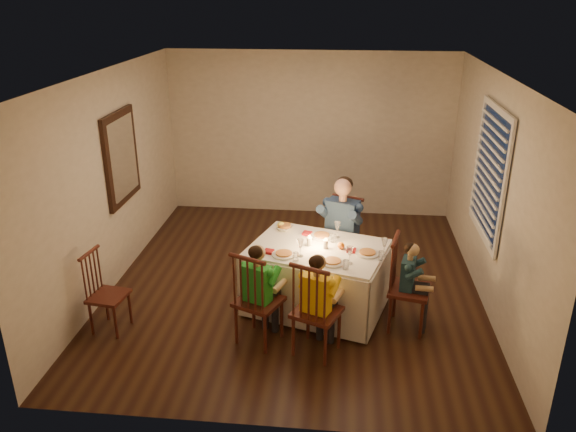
# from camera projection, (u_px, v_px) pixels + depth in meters

# --- Properties ---
(ground) EXTENTS (5.00, 5.00, 0.00)m
(ground) POSITION_uv_depth(u_px,v_px,m) (295.00, 283.00, 7.08)
(ground) COLOR black
(ground) RESTS_ON ground
(wall_left) EXTENTS (0.02, 5.00, 2.60)m
(wall_left) POSITION_uv_depth(u_px,v_px,m) (111.00, 180.00, 6.81)
(wall_left) COLOR beige
(wall_left) RESTS_ON ground
(wall_right) EXTENTS (0.02, 5.00, 2.60)m
(wall_right) POSITION_uv_depth(u_px,v_px,m) (493.00, 193.00, 6.38)
(wall_right) COLOR beige
(wall_right) RESTS_ON ground
(wall_back) EXTENTS (4.50, 0.02, 2.60)m
(wall_back) POSITION_uv_depth(u_px,v_px,m) (310.00, 135.00, 8.89)
(wall_back) COLOR beige
(wall_back) RESTS_ON ground
(ceiling) EXTENTS (5.00, 5.00, 0.00)m
(ceiling) POSITION_uv_depth(u_px,v_px,m) (296.00, 73.00, 6.10)
(ceiling) COLOR white
(ceiling) RESTS_ON wall_back
(dining_table) EXTENTS (1.74, 1.45, 0.75)m
(dining_table) POSITION_uv_depth(u_px,v_px,m) (317.00, 265.00, 6.35)
(dining_table) COLOR silver
(dining_table) RESTS_ON ground
(chair_adult) EXTENTS (0.56, 0.55, 1.06)m
(chair_adult) POSITION_uv_depth(u_px,v_px,m) (339.00, 277.00, 7.24)
(chair_adult) COLOR #3D1610
(chair_adult) RESTS_ON ground
(chair_near_left) EXTENTS (0.57, 0.56, 1.06)m
(chair_near_left) POSITION_uv_depth(u_px,v_px,m) (260.00, 340.00, 5.96)
(chair_near_left) COLOR #3D1610
(chair_near_left) RESTS_ON ground
(chair_near_right) EXTENTS (0.56, 0.55, 1.06)m
(chair_near_right) POSITION_uv_depth(u_px,v_px,m) (316.00, 351.00, 5.76)
(chair_near_right) COLOR #3D1610
(chair_near_right) RESTS_ON ground
(chair_end) EXTENTS (0.50, 0.52, 1.06)m
(chair_end) POSITION_uv_depth(u_px,v_px,m) (406.00, 327.00, 6.18)
(chair_end) COLOR #3D1610
(chair_end) RESTS_ON ground
(chair_extra) EXTENTS (0.41, 0.43, 0.92)m
(chair_extra) POSITION_uv_depth(u_px,v_px,m) (113.00, 328.00, 6.15)
(chair_extra) COLOR #3D1610
(chair_extra) RESTS_ON ground
(adult) EXTENTS (0.65, 0.63, 1.35)m
(adult) POSITION_uv_depth(u_px,v_px,m) (339.00, 277.00, 7.24)
(adult) COLOR #2F4A76
(adult) RESTS_ON ground
(child_green) EXTENTS (0.49, 0.47, 1.11)m
(child_green) POSITION_uv_depth(u_px,v_px,m) (260.00, 340.00, 5.96)
(child_green) COLOR green
(child_green) RESTS_ON ground
(child_yellow) EXTENTS (0.48, 0.46, 1.11)m
(child_yellow) POSITION_uv_depth(u_px,v_px,m) (316.00, 351.00, 5.76)
(child_yellow) COLOR yellow
(child_yellow) RESTS_ON ground
(child_teal) EXTENTS (0.36, 0.38, 1.01)m
(child_teal) POSITION_uv_depth(u_px,v_px,m) (406.00, 327.00, 6.18)
(child_teal) COLOR #1B3744
(child_teal) RESTS_ON ground
(setting_adult) EXTENTS (0.32, 0.32, 0.02)m
(setting_adult) POSITION_uv_depth(u_px,v_px,m) (322.00, 236.00, 6.52)
(setting_adult) COLOR silver
(setting_adult) RESTS_ON dining_table
(setting_green) EXTENTS (0.32, 0.32, 0.02)m
(setting_green) POSITION_uv_depth(u_px,v_px,m) (284.00, 255.00, 6.07)
(setting_green) COLOR silver
(setting_green) RESTS_ON dining_table
(setting_yellow) EXTENTS (0.32, 0.32, 0.02)m
(setting_yellow) POSITION_uv_depth(u_px,v_px,m) (332.00, 262.00, 5.90)
(setting_yellow) COLOR silver
(setting_yellow) RESTS_ON dining_table
(setting_teal) EXTENTS (0.32, 0.32, 0.02)m
(setting_teal) POSITION_uv_depth(u_px,v_px,m) (367.00, 253.00, 6.09)
(setting_teal) COLOR silver
(setting_teal) RESTS_ON dining_table
(candle_left) EXTENTS (0.06, 0.06, 0.10)m
(candle_left) POSITION_uv_depth(u_px,v_px,m) (309.00, 242.00, 6.28)
(candle_left) COLOR white
(candle_left) RESTS_ON dining_table
(candle_right) EXTENTS (0.06, 0.06, 0.10)m
(candle_right) POSITION_uv_depth(u_px,v_px,m) (326.00, 244.00, 6.21)
(candle_right) COLOR white
(candle_right) RESTS_ON dining_table
(squash) EXTENTS (0.09, 0.09, 0.09)m
(squash) POSITION_uv_depth(u_px,v_px,m) (281.00, 226.00, 6.72)
(squash) COLOR yellow
(squash) RESTS_ON dining_table
(orange_fruit) EXTENTS (0.08, 0.08, 0.08)m
(orange_fruit) POSITION_uv_depth(u_px,v_px,m) (341.00, 246.00, 6.20)
(orange_fruit) COLOR orange
(orange_fruit) RESTS_ON dining_table
(serving_bowl) EXTENTS (0.27, 0.27, 0.05)m
(serving_bowl) POSITION_uv_depth(u_px,v_px,m) (284.00, 228.00, 6.70)
(serving_bowl) COLOR silver
(serving_bowl) RESTS_ON dining_table
(wall_mirror) EXTENTS (0.06, 0.95, 1.15)m
(wall_mirror) POSITION_uv_depth(u_px,v_px,m) (121.00, 157.00, 7.00)
(wall_mirror) COLOR black
(wall_mirror) RESTS_ON wall_left
(window_blinds) EXTENTS (0.07, 1.34, 1.54)m
(window_blinds) POSITION_uv_depth(u_px,v_px,m) (489.00, 173.00, 6.40)
(window_blinds) COLOR black
(window_blinds) RESTS_ON wall_right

